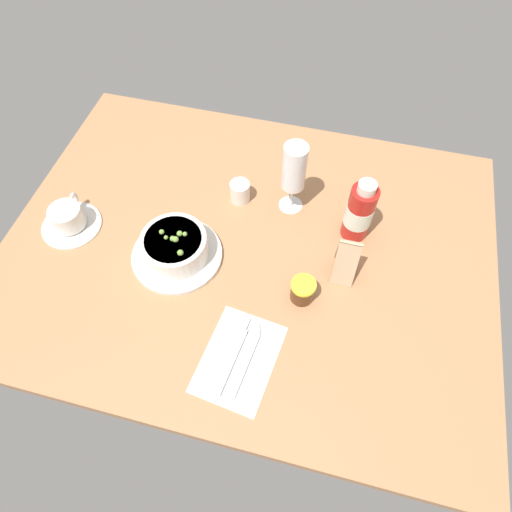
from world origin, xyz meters
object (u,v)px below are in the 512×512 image
porridge_bowl (175,248)px  wine_glass (294,170)px  coffee_cup (69,219)px  jam_jar (303,290)px  creamer_jug (240,191)px  cutlery_setting (240,357)px  sauce_bottle_red (359,212)px  menu_card (347,257)px

porridge_bowl → wine_glass: bearing=44.0°
coffee_cup → jam_jar: 55.99cm
porridge_bowl → creamer_jug: size_ratio=3.47×
cutlery_setting → porridge_bowl: bearing=136.0°
cutlery_setting → jam_jar: bearing=60.3°
coffee_cup → jam_jar: coffee_cup is taller
wine_glass → sauce_bottle_red: 16.96cm
menu_card → porridge_bowl: bearing=-171.5°
cutlery_setting → wine_glass: 41.55cm
porridge_bowl → cutlery_setting: (19.71, -19.06, -3.23)cm
jam_jar → menu_card: (7.54, 8.52, 2.87)cm
sauce_bottle_red → menu_card: sauce_bottle_red is taller
porridge_bowl → jam_jar: size_ratio=3.66×
porridge_bowl → jam_jar: porridge_bowl is taller
cutlery_setting → creamer_jug: size_ratio=3.58×
wine_glass → sauce_bottle_red: (15.73, -4.41, -4.55)cm
porridge_bowl → jam_jar: (28.83, -3.07, -0.70)cm
wine_glass → menu_card: size_ratio=1.64×
menu_card → cutlery_setting: bearing=-124.2°
porridge_bowl → creamer_jug: porridge_bowl is taller
porridge_bowl → jam_jar: 29.00cm
menu_card → jam_jar: bearing=-131.5°
coffee_cup → creamer_jug: bearing=26.1°
wine_glass → jam_jar: 26.59cm
porridge_bowl → menu_card: size_ratio=1.76×
creamer_jug → sauce_bottle_red: 28.67cm
wine_glass → menu_card: 22.28cm
jam_jar → menu_card: 11.73cm
porridge_bowl → sauce_bottle_red: size_ratio=1.21×
creamer_jug → porridge_bowl: bearing=-114.8°
creamer_jug → jam_jar: size_ratio=1.06×
creamer_jug → jam_jar: creamer_jug is taller
cutlery_setting → jam_jar: size_ratio=3.78×
coffee_cup → menu_card: size_ratio=1.21×
menu_card → creamer_jug: bearing=152.2°
coffee_cup → creamer_jug: same height
cutlery_setting → menu_card: menu_card is taller
coffee_cup → cutlery_setting: bearing=-24.4°
jam_jar → sauce_bottle_red: size_ratio=0.33×
wine_glass → coffee_cup: bearing=-159.0°
porridge_bowl → coffee_cup: bearing=175.5°
coffee_cup → creamer_jug: 40.18cm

